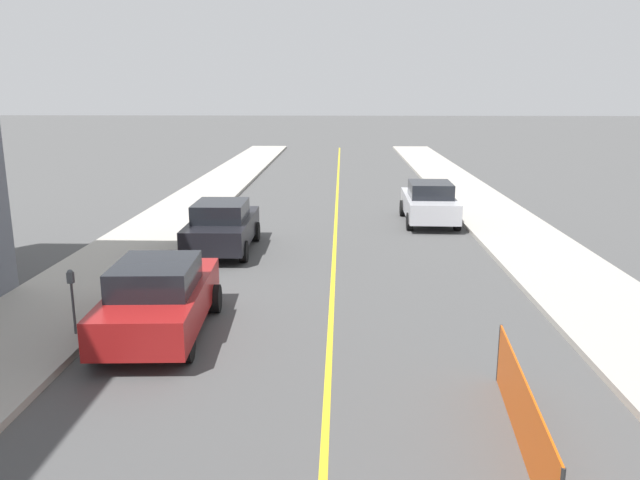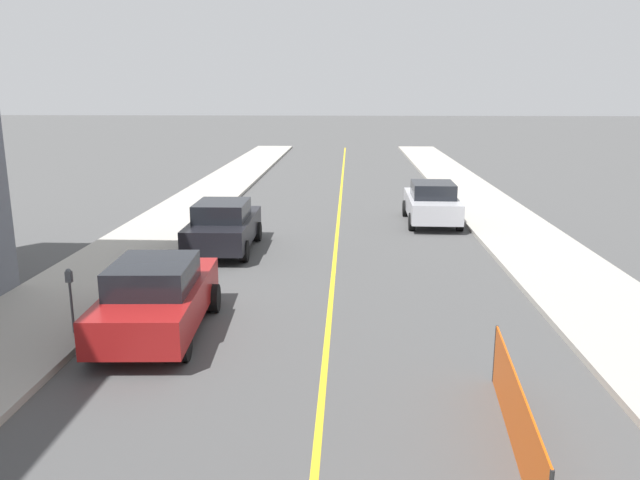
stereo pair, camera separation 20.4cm
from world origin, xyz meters
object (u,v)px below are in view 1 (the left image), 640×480
(parked_car_curb_near, at_px, (159,298))
(parked_car_curb_mid, at_px, (222,226))
(parked_car_curb_far, at_px, (429,202))
(parking_meter_near_curb, at_px, (72,289))

(parked_car_curb_near, height_order, parked_car_curb_mid, same)
(parked_car_curb_near, bearing_deg, parked_car_curb_mid, 87.04)
(parked_car_curb_mid, xyz_separation_m, parked_car_curb_far, (7.04, 4.54, 0.00))
(parked_car_curb_mid, bearing_deg, parked_car_curb_near, -90.67)
(parked_car_curb_near, distance_m, parked_car_curb_far, 13.46)
(parked_car_curb_mid, distance_m, parking_meter_near_curb, 7.50)
(parked_car_curb_far, xyz_separation_m, parking_meter_near_curb, (-8.64, -11.86, 0.29))
(parked_car_curb_mid, bearing_deg, parked_car_curb_far, 31.95)
(parking_meter_near_curb, bearing_deg, parked_car_curb_mid, 77.62)
(parking_meter_near_curb, bearing_deg, parked_car_curb_far, 53.90)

